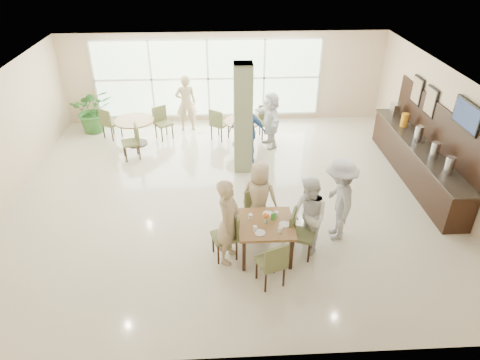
{
  "coord_description": "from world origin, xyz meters",
  "views": [
    {
      "loc": [
        -0.19,
        -8.59,
        5.56
      ],
      "look_at": [
        0.2,
        -1.2,
        1.1
      ],
      "focal_mm": 32.0,
      "sensor_mm": 36.0,
      "label": 1
    }
  ],
  "objects_px": {
    "teen_far": "(259,197)",
    "adult_standing": "(186,103)",
    "teen_left": "(228,222)",
    "adult_a": "(247,132)",
    "buffet_counter": "(417,159)",
    "potted_plant": "(93,110)",
    "adult_b": "(270,120)",
    "round_table_left": "(135,125)",
    "teen_right": "(308,217)",
    "round_table_right": "(243,127)",
    "main_table": "(266,227)",
    "teen_standing": "(339,200)"
  },
  "relations": [
    {
      "from": "teen_far",
      "to": "adult_standing",
      "type": "bearing_deg",
      "value": -48.37
    },
    {
      "from": "teen_left",
      "to": "adult_a",
      "type": "height_order",
      "value": "teen_left"
    },
    {
      "from": "teen_left",
      "to": "adult_standing",
      "type": "distance_m",
      "value": 6.16
    },
    {
      "from": "buffet_counter",
      "to": "potted_plant",
      "type": "height_order",
      "value": "buffet_counter"
    },
    {
      "from": "adult_b",
      "to": "adult_standing",
      "type": "bearing_deg",
      "value": -132.21
    },
    {
      "from": "potted_plant",
      "to": "teen_far",
      "type": "relative_size",
      "value": 0.87
    },
    {
      "from": "round_table_left",
      "to": "buffet_counter",
      "type": "relative_size",
      "value": 0.24
    },
    {
      "from": "adult_standing",
      "to": "teen_left",
      "type": "bearing_deg",
      "value": 91.5
    },
    {
      "from": "teen_right",
      "to": "adult_a",
      "type": "height_order",
      "value": "adult_a"
    },
    {
      "from": "adult_standing",
      "to": "round_table_left",
      "type": "bearing_deg",
      "value": 24.03
    },
    {
      "from": "round_table_right",
      "to": "teen_far",
      "type": "bearing_deg",
      "value": -88.5
    },
    {
      "from": "main_table",
      "to": "adult_standing",
      "type": "distance_m",
      "value": 6.26
    },
    {
      "from": "round_table_right",
      "to": "adult_standing",
      "type": "xyz_separation_m",
      "value": [
        -1.66,
        1.15,
        0.31
      ]
    },
    {
      "from": "buffet_counter",
      "to": "potted_plant",
      "type": "distance_m",
      "value": 9.33
    },
    {
      "from": "round_table_right",
      "to": "buffet_counter",
      "type": "distance_m",
      "value": 4.73
    },
    {
      "from": "main_table",
      "to": "adult_a",
      "type": "relative_size",
      "value": 0.62
    },
    {
      "from": "round_table_left",
      "to": "adult_standing",
      "type": "relative_size",
      "value": 0.65
    },
    {
      "from": "round_table_left",
      "to": "teen_left",
      "type": "bearing_deg",
      "value": -63.63
    },
    {
      "from": "teen_right",
      "to": "round_table_right",
      "type": "bearing_deg",
      "value": 172.64
    },
    {
      "from": "teen_left",
      "to": "adult_b",
      "type": "relative_size",
      "value": 1.08
    },
    {
      "from": "teen_left",
      "to": "adult_standing",
      "type": "relative_size",
      "value": 0.99
    },
    {
      "from": "adult_a",
      "to": "teen_left",
      "type": "bearing_deg",
      "value": -89.92
    },
    {
      "from": "round_table_left",
      "to": "buffet_counter",
      "type": "xyz_separation_m",
      "value": [
        7.31,
        -2.35,
        -0.03
      ]
    },
    {
      "from": "round_table_left",
      "to": "adult_b",
      "type": "height_order",
      "value": "adult_b"
    },
    {
      "from": "teen_right",
      "to": "adult_a",
      "type": "bearing_deg",
      "value": 174.54
    },
    {
      "from": "round_table_right",
      "to": "teen_right",
      "type": "height_order",
      "value": "teen_right"
    },
    {
      "from": "adult_b",
      "to": "teen_left",
      "type": "bearing_deg",
      "value": -30.51
    },
    {
      "from": "potted_plant",
      "to": "adult_b",
      "type": "xyz_separation_m",
      "value": [
        5.27,
        -1.31,
        0.12
      ]
    },
    {
      "from": "teen_left",
      "to": "main_table",
      "type": "bearing_deg",
      "value": -61.79
    },
    {
      "from": "teen_far",
      "to": "teen_left",
      "type": "bearing_deg",
      "value": 77.12
    },
    {
      "from": "adult_a",
      "to": "adult_b",
      "type": "bearing_deg",
      "value": 58.96
    },
    {
      "from": "buffet_counter",
      "to": "teen_far",
      "type": "distance_m",
      "value": 4.53
    },
    {
      "from": "round_table_left",
      "to": "teen_far",
      "type": "relative_size",
      "value": 0.72
    },
    {
      "from": "potted_plant",
      "to": "adult_b",
      "type": "height_order",
      "value": "adult_b"
    },
    {
      "from": "teen_far",
      "to": "potted_plant",
      "type": "bearing_deg",
      "value": -25.91
    },
    {
      "from": "potted_plant",
      "to": "teen_left",
      "type": "distance_m",
      "value": 7.29
    },
    {
      "from": "round_table_left",
      "to": "teen_standing",
      "type": "height_order",
      "value": "teen_standing"
    },
    {
      "from": "teen_far",
      "to": "buffet_counter",
      "type": "bearing_deg",
      "value": -132.72
    },
    {
      "from": "potted_plant",
      "to": "main_table",
      "type": "bearing_deg",
      "value": -52.48
    },
    {
      "from": "teen_left",
      "to": "potted_plant",
      "type": "bearing_deg",
      "value": 54.5
    },
    {
      "from": "buffet_counter",
      "to": "teen_far",
      "type": "relative_size",
      "value": 3.0
    },
    {
      "from": "adult_a",
      "to": "adult_standing",
      "type": "xyz_separation_m",
      "value": [
        -1.72,
        2.1,
        0.04
      ]
    },
    {
      "from": "round_table_right",
      "to": "teen_left",
      "type": "bearing_deg",
      "value": -96.34
    },
    {
      "from": "round_table_left",
      "to": "adult_b",
      "type": "distance_m",
      "value": 3.89
    },
    {
      "from": "buffet_counter",
      "to": "potted_plant",
      "type": "xyz_separation_m",
      "value": [
        -8.71,
        3.34,
        0.13
      ]
    },
    {
      "from": "main_table",
      "to": "teen_far",
      "type": "relative_size",
      "value": 0.66
    },
    {
      "from": "teen_left",
      "to": "teen_standing",
      "type": "distance_m",
      "value": 2.27
    },
    {
      "from": "main_table",
      "to": "buffet_counter",
      "type": "bearing_deg",
      "value": 33.67
    },
    {
      "from": "potted_plant",
      "to": "teen_far",
      "type": "bearing_deg",
      "value": -48.64
    },
    {
      "from": "main_table",
      "to": "adult_b",
      "type": "height_order",
      "value": "adult_b"
    }
  ]
}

